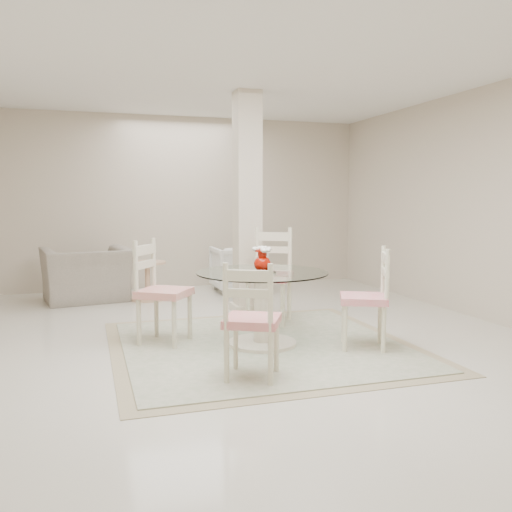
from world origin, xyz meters
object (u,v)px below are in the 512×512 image
object	(u,v)px
dining_table	(262,309)
dining_chair_south	(251,313)
red_vase	(262,259)
dining_chair_east	(371,290)
recliner_taupe	(87,275)
dining_chair_west	(157,284)
armchair_white	(238,269)
side_table	(148,282)
column	(247,204)
dining_chair_north	(271,268)

from	to	relation	value
dining_table	dining_chair_south	xyz separation A→B (m)	(-0.40, -0.94, 0.18)
red_vase	dining_chair_east	bearing A→B (deg)	-22.89
dining_table	red_vase	bearing A→B (deg)	-18.43
dining_chair_east	recliner_taupe	world-z (taller)	dining_chair_east
red_vase	dining_chair_west	distance (m)	1.05
armchair_white	dining_chair_south	bearing A→B (deg)	75.69
dining_table	recliner_taupe	distance (m)	3.35
dining_chair_east	side_table	xyz separation A→B (m)	(-1.72, 3.17, -0.31)
dining_table	recliner_taupe	size ratio (longest dim) A/B	1.10
dining_table	recliner_taupe	bearing A→B (deg)	118.47
dining_chair_south	recliner_taupe	world-z (taller)	dining_chair_south
dining_chair_east	dining_chair_south	bearing A→B (deg)	-43.19
column	dining_table	world-z (taller)	column
dining_chair_south	side_table	size ratio (longest dim) A/B	1.91
red_vase	dining_chair_north	bearing A→B (deg)	66.65
armchair_white	side_table	distance (m)	1.44
dining_chair_west	side_table	distance (m)	2.39
red_vase	dining_chair_south	xyz separation A→B (m)	(-0.40, -0.94, -0.30)
column	dining_chair_east	distance (m)	2.22
dining_table	side_table	world-z (taller)	dining_table
red_vase	side_table	distance (m)	2.94
dining_table	dining_chair_north	distance (m)	1.06
dining_chair_west	recliner_taupe	bearing A→B (deg)	48.22
dining_table	dining_chair_west	distance (m)	1.05
dining_table	dining_chair_west	size ratio (longest dim) A/B	1.11
dining_chair_north	side_table	size ratio (longest dim) A/B	2.21
dining_chair_south	armchair_white	xyz separation A→B (m)	(1.01, 4.03, -0.19)
column	armchair_white	bearing A→B (deg)	78.94
dining_chair_east	dining_chair_west	bearing A→B (deg)	-88.37
red_vase	armchair_white	bearing A→B (deg)	78.76
dining_table	dining_chair_east	distance (m)	1.04
dining_chair_north	dining_chair_south	distance (m)	2.04
column	dining_chair_north	size ratio (longest dim) A/B	2.27
dining_chair_north	dining_chair_east	bearing A→B (deg)	-36.96
dining_chair_west	side_table	bearing A→B (deg)	29.92
dining_chair_east	dining_chair_west	world-z (taller)	dining_chair_west
dining_chair_north	armchair_white	xyz separation A→B (m)	(0.21, 2.15, -0.28)
dining_table	recliner_taupe	xyz separation A→B (m)	(-1.60, 2.94, 0.00)
dining_table	dining_chair_north	world-z (taller)	dining_chair_north
red_vase	armchair_white	distance (m)	3.20
armchair_white	dining_table	bearing A→B (deg)	78.55
side_table	armchair_white	bearing A→B (deg)	13.02
armchair_white	side_table	world-z (taller)	armchair_white
dining_chair_south	column	bearing A→B (deg)	-78.79
dining_chair_south	red_vase	bearing A→B (deg)	-85.96
dining_chair_north	dining_chair_west	distance (m)	1.45
dining_chair_north	dining_chair_south	xyz separation A→B (m)	(-0.81, -1.88, -0.09)
red_vase	dining_chair_north	xyz separation A→B (m)	(0.41, 0.94, -0.21)
recliner_taupe	armchair_white	world-z (taller)	recliner_taupe
dining_chair_west	dining_chair_south	distance (m)	1.45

